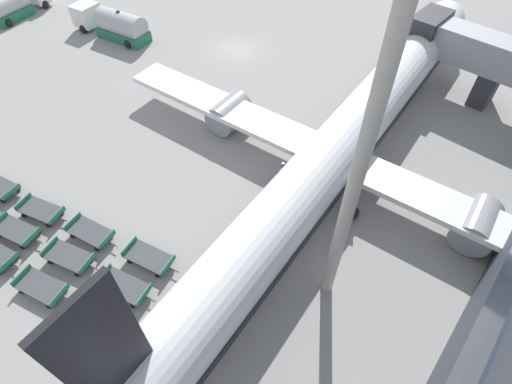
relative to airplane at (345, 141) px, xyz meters
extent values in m
plane|color=gray|center=(-18.12, 8.42, -2.85)|extent=(500.00, 500.00, 0.00)
cube|color=#A8AAB2|center=(5.29, 15.62, 1.64)|extent=(13.28, 3.23, 2.77)
cube|color=#2D2D33|center=(-1.30, 15.87, 1.64)|extent=(2.56, 4.18, 3.32)
cube|color=#38383D|center=(5.29, 15.62, -1.30)|extent=(1.69, 2.51, 3.11)
cylinder|color=white|center=(-0.05, 0.62, 0.18)|extent=(7.45, 43.90, 3.89)
sphere|color=white|center=(-1.84, 22.41, 0.18)|extent=(3.69, 3.69, 3.69)
cube|color=black|center=(1.68, -20.45, 5.47)|extent=(0.52, 2.93, 6.71)
cube|color=white|center=(0.09, -1.12, -0.70)|extent=(38.90, 6.17, 0.44)
cylinder|color=gray|center=(10.11, 0.10, -1.50)|extent=(2.87, 3.57, 2.60)
cylinder|color=gray|center=(-10.00, -1.55, -1.50)|extent=(2.87, 3.57, 2.60)
cube|color=black|center=(-0.05, 0.62, -0.51)|extent=(7.17, 39.55, 0.70)
cylinder|color=#56565B|center=(-1.16, 14.13, -1.56)|extent=(0.24, 0.24, 1.52)
sphere|color=black|center=(-1.16, 14.13, -2.32)|extent=(1.07, 1.07, 1.07)
cylinder|color=#56565B|center=(3.14, -3.51, -1.56)|extent=(0.24, 0.24, 1.52)
sphere|color=black|center=(3.14, -3.51, -2.32)|extent=(1.07, 1.07, 1.07)
cylinder|color=#56565B|center=(-2.53, -3.97, -1.56)|extent=(0.24, 0.24, 1.52)
sphere|color=black|center=(-2.53, -3.97, -2.32)|extent=(1.07, 1.07, 1.07)
cube|color=white|center=(-34.29, 1.23, -1.32)|extent=(2.70, 2.87, 2.26)
cube|color=#236B4C|center=(-29.12, 2.11, -2.28)|extent=(6.21, 3.47, 1.15)
cylinder|color=#ADB2B7|center=(-29.12, 2.11, -1.11)|extent=(5.91, 3.38, 2.48)
sphere|color=#333338|center=(-29.12, 2.11, 0.14)|extent=(0.44, 0.44, 0.44)
sphere|color=black|center=(-34.18, 2.46, -2.40)|extent=(0.90, 0.90, 0.90)
sphere|color=black|center=(-33.78, 0.10, -2.40)|extent=(0.90, 0.90, 0.90)
sphere|color=black|center=(-27.62, 3.58, -2.40)|extent=(0.90, 0.90, 0.90)
sphere|color=black|center=(-27.22, 1.22, -2.40)|extent=(0.90, 0.90, 0.90)
cube|color=#236B4C|center=(-43.18, -3.42, -2.33)|extent=(3.34, 5.13, 1.05)
cylinder|color=#ADB2B7|center=(-43.18, -3.42, -1.28)|extent=(2.95, 4.83, 2.14)
sphere|color=black|center=(-42.76, 0.71, -2.40)|extent=(0.90, 0.90, 0.90)
sphere|color=black|center=(-45.09, 0.27, -2.40)|extent=(0.90, 0.90, 0.90)
sphere|color=black|center=(-41.75, -4.57, -2.40)|extent=(0.90, 0.90, 0.90)
cube|color=#237F56|center=(-11.15, -20.73, -2.09)|extent=(0.38, 1.50, 0.32)
cube|color=#333338|center=(-10.76, -20.65, -2.42)|extent=(0.70, 0.20, 0.06)
sphere|color=black|center=(-11.69, -20.19, -2.67)|extent=(0.36, 0.36, 0.36)
cube|color=#424449|center=(-8.23, -20.31, -2.30)|extent=(3.39, 2.23, 0.10)
cube|color=#237F56|center=(-6.76, -19.93, -2.09)|extent=(0.45, 1.48, 0.32)
cube|color=#237F56|center=(-9.70, -20.68, -2.09)|extent=(0.45, 1.48, 0.32)
cube|color=#333338|center=(-6.38, -19.83, -2.42)|extent=(0.69, 0.23, 0.06)
sphere|color=black|center=(-7.01, -20.66, -2.67)|extent=(0.36, 0.36, 0.36)
sphere|color=black|center=(-7.33, -19.41, -2.67)|extent=(0.36, 0.36, 0.36)
sphere|color=black|center=(-9.13, -21.20, -2.67)|extent=(0.36, 0.36, 0.36)
sphere|color=black|center=(-9.44, -19.95, -2.67)|extent=(0.36, 0.36, 0.36)
cube|color=#424449|center=(-4.11, -19.21, -2.30)|extent=(3.42, 2.33, 0.10)
cube|color=#237F56|center=(-2.66, -18.78, -2.09)|extent=(0.50, 1.47, 0.32)
cube|color=#237F56|center=(-5.57, -19.64, -2.09)|extent=(0.50, 1.47, 0.32)
cube|color=#333338|center=(-2.28, -18.66, -2.42)|extent=(0.69, 0.26, 0.06)
sphere|color=black|center=(-2.89, -19.51, -2.67)|extent=(0.36, 0.36, 0.36)
sphere|color=black|center=(-3.25, -18.28, -2.67)|extent=(0.36, 0.36, 0.36)
sphere|color=black|center=(-4.98, -20.13, -2.67)|extent=(0.36, 0.36, 0.36)
sphere|color=black|center=(-5.34, -18.90, -2.67)|extent=(0.36, 0.36, 0.36)
cube|color=#424449|center=(-13.26, -19.14, -2.30)|extent=(3.40, 2.25, 0.10)
cube|color=#237F56|center=(-11.79, -18.76, -2.09)|extent=(0.46, 1.48, 0.32)
cube|color=#333338|center=(-11.41, -18.66, -2.42)|extent=(0.69, 0.23, 0.06)
sphere|color=black|center=(-12.04, -19.49, -2.67)|extent=(0.36, 0.36, 0.36)
sphere|color=black|center=(-12.36, -18.25, -2.67)|extent=(0.36, 0.36, 0.36)
sphere|color=black|center=(-14.47, -18.79, -2.67)|extent=(0.36, 0.36, 0.36)
cube|color=#424449|center=(-8.79, -18.05, -2.30)|extent=(3.41, 2.30, 0.10)
cube|color=#237F56|center=(-7.33, -17.63, -2.09)|extent=(0.49, 1.47, 0.32)
cube|color=#237F56|center=(-10.25, -18.46, -2.09)|extent=(0.49, 1.47, 0.32)
cube|color=#333338|center=(-6.96, -17.53, -2.42)|extent=(0.69, 0.25, 0.06)
sphere|color=black|center=(-7.57, -18.37, -2.67)|extent=(0.36, 0.36, 0.36)
sphere|color=black|center=(-7.92, -17.13, -2.67)|extent=(0.36, 0.36, 0.36)
sphere|color=black|center=(-9.67, -18.96, -2.67)|extent=(0.36, 0.36, 0.36)
sphere|color=black|center=(-10.02, -17.73, -2.67)|extent=(0.36, 0.36, 0.36)
cube|color=#424449|center=(-4.44, -17.12, -2.30)|extent=(3.39, 2.23, 0.10)
cube|color=#237F56|center=(-2.96, -16.75, -2.09)|extent=(0.45, 1.48, 0.32)
cube|color=#237F56|center=(-5.91, -17.50, -2.09)|extent=(0.45, 1.48, 0.32)
cube|color=#333338|center=(-2.59, -16.65, -2.42)|extent=(0.69, 0.23, 0.06)
sphere|color=black|center=(-3.22, -17.47, -2.67)|extent=(0.36, 0.36, 0.36)
sphere|color=black|center=(-3.54, -16.23, -2.67)|extent=(0.36, 0.36, 0.36)
sphere|color=black|center=(-5.33, -18.01, -2.67)|extent=(0.36, 0.36, 0.36)
sphere|color=black|center=(-5.65, -16.77, -2.67)|extent=(0.36, 0.36, 0.36)
cube|color=#237F56|center=(-16.53, -17.63, -2.09)|extent=(0.39, 1.49, 0.32)
cube|color=#333338|center=(-16.15, -17.55, -2.42)|extent=(0.70, 0.20, 0.06)
sphere|color=black|center=(-16.82, -18.35, -2.67)|extent=(0.36, 0.36, 0.36)
sphere|color=black|center=(-17.08, -17.09, -2.67)|extent=(0.36, 0.36, 0.36)
cube|color=#424449|center=(-13.58, -17.15, -2.30)|extent=(3.42, 2.33, 0.10)
cube|color=#237F56|center=(-12.12, -16.72, -2.09)|extent=(0.50, 1.47, 0.32)
cube|color=#237F56|center=(-15.03, -17.57, -2.09)|extent=(0.50, 1.47, 0.32)
cube|color=#333338|center=(-11.75, -16.61, -2.42)|extent=(0.69, 0.25, 0.06)
sphere|color=black|center=(-12.35, -17.45, -2.67)|extent=(0.36, 0.36, 0.36)
sphere|color=black|center=(-12.71, -16.22, -2.67)|extent=(0.36, 0.36, 0.36)
sphere|color=black|center=(-14.44, -18.07, -2.67)|extent=(0.36, 0.36, 0.36)
sphere|color=black|center=(-14.81, -16.84, -2.67)|extent=(0.36, 0.36, 0.36)
cube|color=#424449|center=(-9.36, -16.05, -2.30)|extent=(3.35, 2.09, 0.10)
cube|color=#237F56|center=(-7.87, -15.76, -2.09)|extent=(0.37, 1.50, 0.32)
cube|color=#237F56|center=(-10.85, -16.35, -2.09)|extent=(0.37, 1.50, 0.32)
cube|color=#333338|center=(-7.49, -15.68, -2.42)|extent=(0.70, 0.20, 0.06)
sphere|color=black|center=(-8.17, -16.47, -2.67)|extent=(0.36, 0.36, 0.36)
sphere|color=black|center=(-8.42, -15.21, -2.67)|extent=(0.36, 0.36, 0.36)
sphere|color=black|center=(-10.31, -16.90, -2.67)|extent=(0.36, 0.36, 0.36)
sphere|color=black|center=(-10.56, -15.64, -2.67)|extent=(0.36, 0.36, 0.36)
cube|color=#424449|center=(-4.86, -14.84, -2.30)|extent=(3.37, 2.15, 0.10)
cube|color=#237F56|center=(-3.38, -14.51, -2.09)|extent=(0.41, 1.49, 0.32)
cube|color=#237F56|center=(-6.34, -15.17, -2.09)|extent=(0.41, 1.49, 0.32)
cube|color=#333338|center=(-3.00, -14.43, -2.42)|extent=(0.70, 0.21, 0.06)
sphere|color=black|center=(-3.66, -15.23, -2.67)|extent=(0.36, 0.36, 0.36)
sphere|color=black|center=(-3.94, -13.98, -2.67)|extent=(0.36, 0.36, 0.36)
sphere|color=black|center=(-5.79, -15.70, -2.67)|extent=(0.36, 0.36, 0.36)
sphere|color=black|center=(-6.07, -14.45, -2.67)|extent=(0.36, 0.36, 0.36)
cylinder|color=#ADA89E|center=(4.83, -9.15, 8.16)|extent=(0.70, 0.70, 22.02)
camera|label=1|loc=(8.98, -20.86, 19.38)|focal=28.00mm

